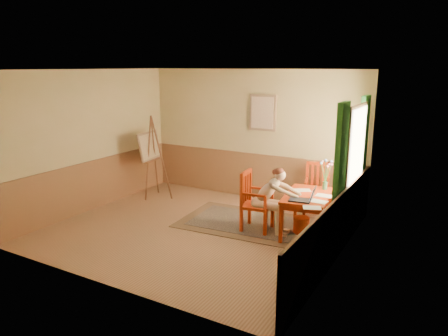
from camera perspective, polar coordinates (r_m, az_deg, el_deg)
The scene contains 14 objects.
room at distance 7.26m, azimuth -3.86°, elevation 2.02°, with size 5.04×4.54×2.84m.
wainscot at distance 8.14m, azimuth -0.68°, elevation -3.20°, with size 5.00×4.50×1.00m.
window at distance 7.35m, azimuth 17.07°, elevation 1.15°, with size 0.12×2.01×2.20m.
wall_portrait at distance 8.98m, azimuth 5.25°, elevation 7.46°, with size 0.60×0.05×0.76m.
rug at distance 7.96m, azimuth 3.02°, elevation -7.34°, with size 2.51×1.77×0.02m.
table at distance 7.38m, azimuth 11.20°, elevation -4.20°, with size 0.87×1.29×0.72m.
chair_left at distance 7.48m, azimuth 4.14°, elevation -4.50°, with size 0.54×0.52×1.07m.
chair_back at distance 8.40m, azimuth 12.41°, elevation -2.87°, with size 0.56×0.57×1.03m.
figure at distance 7.34m, azimuth 6.31°, elevation -3.93°, with size 0.89×0.42×1.18m.
laptop at distance 6.98m, azimuth 10.78°, elevation -4.02°, with size 0.45×0.31×0.25m.
papers at distance 7.15m, azimuth 12.08°, elevation -4.04°, with size 0.78×1.13×0.00m.
vase at distance 7.68m, azimuth 13.57°, elevation -1.01°, with size 0.19×0.27×0.54m.
wastebasket at distance 7.55m, azimuth 10.41°, elevation -7.62°, with size 0.28×0.28×0.30m, color #C33F12.
easel at distance 9.39m, azimuth -9.87°, elevation 2.52°, with size 0.66×0.82×1.83m.
Camera 1 is at (3.92, -5.93, 2.86)m, focal length 33.82 mm.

